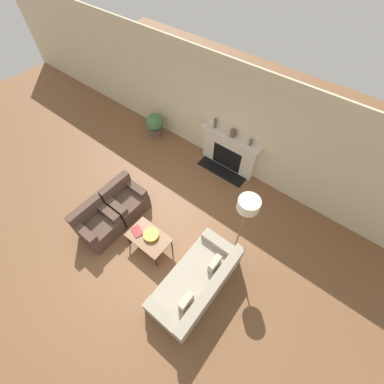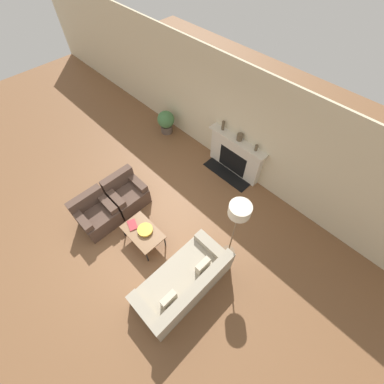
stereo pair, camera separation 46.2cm
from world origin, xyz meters
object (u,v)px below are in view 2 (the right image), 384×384
Objects in this scene: coffee_table at (143,232)px; fireplace at (235,156)px; mantel_vase_left at (223,125)px; couch at (184,283)px; mantel_vase_center_right at (256,148)px; armchair_far at (127,194)px; mantel_vase_center_left at (240,137)px; bowl at (145,230)px; book at (132,225)px; armchair_near at (96,215)px; potted_plant at (166,121)px; floor_lamp at (239,215)px.

fireplace is at bearing 90.00° from coffee_table.
coffee_table is 3.29m from mantel_vase_left.
mantel_vase_center_right is (-0.87, 3.23, 0.90)m from couch.
mantel_vase_center_left reaches higher than armchair_far.
bowl is 3.22m from mantel_vase_left.
mantel_vase_center_left is (-0.01, 3.08, 0.71)m from bowl.
book is 3.30m from mantel_vase_left.
coffee_table is (1.16, 0.47, 0.08)m from armchair_near.
armchair_near is at bearing -135.33° from book.
armchair_far reaches higher than potted_plant.
couch is 2.71× the size of potted_plant.
armchair_far reaches higher than book.
couch is 1.83m from floor_lamp.
mantel_vase_center_right is at bearing 5.32° from potted_plant.
armchair_near is at bearing -155.98° from bowl.
floor_lamp is (1.50, 1.09, 1.14)m from bowl.
armchair_far is at bearing 161.43° from coffee_table.
couch is 7.75× the size of mantel_vase_left.
book is at bearing -159.83° from bowl.
book is 2.02× the size of mantel_vase_center_right.
mantel_vase_center_right is at bearing -31.59° from armchair_far.
floor_lamp is 2.54m from mantel_vase_center_left.
couch is 2.59m from armchair_near.
couch is 3.46m from mantel_vase_center_right.
armchair_far is (-1.16, -2.73, -0.21)m from fireplace.
couch is 1.05× the size of floor_lamp.
mantel_vase_center_left is (0.31, 3.20, 0.75)m from book.
potted_plant is (-2.53, 2.80, -0.08)m from bowl.
armchair_near reaches higher than book.
armchair_near is at bearing -180.00° from armchair_far.
bowl is at bearing -89.43° from fireplace.
potted_plant is at bearing 131.13° from coffee_table.
book is at bearing -85.75° from mantel_vase_left.
armchair_far is 3.09m from floor_lamp.
fireplace is 1.98× the size of armchair_near.
book is (-0.28, -0.06, 0.05)m from coffee_table.
fireplace is 0.66m from mantel_vase_center_left.
book is at bearing -168.48° from coffee_table.
book is 1.24× the size of mantel_vase_left.
mantel_vase_center_left is (1.18, 3.61, 0.87)m from armchair_near.
floor_lamp is 10.57× the size of mantel_vase_center_left.
book is at bearing -95.47° from mantel_vase_center_left.
book is at bearing -52.83° from potted_plant.
armchair_far is (-2.56, 0.48, 0.04)m from couch.
couch is 5.96× the size of bowl.
fireplace is at bearing 104.20° from book.
bowl is 1.30× the size of mantel_vase_left.
mantel_vase_left reaches higher than couch.
mantel_vase_left is 1.05m from mantel_vase_center_right.
bowl is at bearing -89.84° from mantel_vase_center_left.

